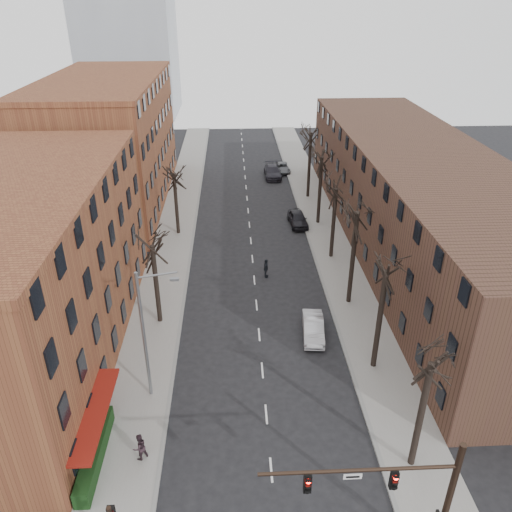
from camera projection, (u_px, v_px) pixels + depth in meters
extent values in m
cube|color=gray|center=(176.00, 229.00, 53.76)|extent=(4.00, 90.00, 0.15)
cube|color=gray|center=(323.00, 226.00, 54.45)|extent=(4.00, 90.00, 0.15)
cube|color=brown|center=(19.00, 277.00, 33.00)|extent=(12.00, 26.00, 12.00)
cube|color=brown|center=(110.00, 144.00, 58.12)|extent=(12.00, 28.00, 14.00)
cube|color=#452C20|center=(417.00, 200.00, 48.07)|extent=(12.00, 50.00, 10.00)
cube|color=maroon|center=(103.00, 447.00, 28.14)|extent=(1.20, 7.00, 0.15)
cube|color=#173613|center=(95.00, 453.00, 26.95)|extent=(0.80, 6.00, 1.00)
cylinder|color=black|center=(447.00, 505.00, 20.98)|extent=(0.28, 0.28, 7.20)
cylinder|color=black|center=(359.00, 470.00, 19.69)|extent=(8.00, 0.16, 0.16)
cube|color=black|center=(394.00, 480.00, 20.05)|extent=(0.32, 0.22, 0.95)
cube|color=black|center=(307.00, 483.00, 19.90)|extent=(0.32, 0.22, 0.95)
cube|color=silver|center=(353.00, 476.00, 19.84)|extent=(0.75, 0.04, 0.28)
cylinder|color=slate|center=(144.00, 338.00, 29.66)|extent=(0.20, 0.20, 9.00)
cylinder|color=slate|center=(156.00, 275.00, 27.69)|extent=(2.39, 0.12, 0.46)
cube|color=slate|center=(174.00, 279.00, 27.88)|extent=(0.50, 0.22, 0.14)
imported|color=silver|center=(313.00, 328.00, 36.94)|extent=(1.84, 4.34, 1.39)
imported|color=black|center=(298.00, 219.00, 54.63)|extent=(2.11, 4.58, 1.52)
imported|color=#23222A|center=(273.00, 172.00, 68.84)|extent=(2.26, 5.41, 1.56)
imported|color=#575A5F|center=(282.00, 167.00, 71.04)|extent=(2.29, 4.50, 1.22)
imported|color=black|center=(140.00, 447.00, 26.91)|extent=(1.02, 1.00, 1.66)
imported|color=black|center=(266.00, 268.00, 44.52)|extent=(0.59, 1.10, 1.79)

